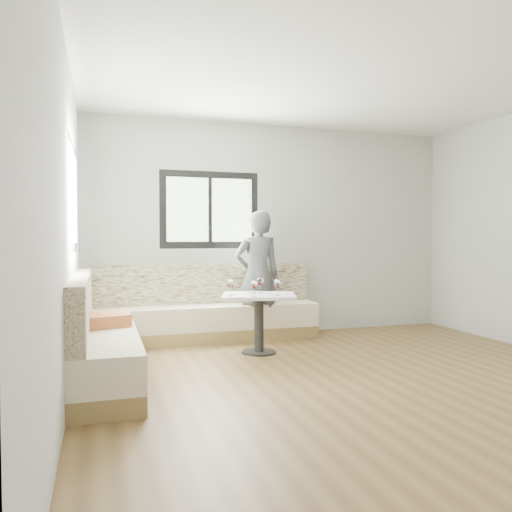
{
  "coord_description": "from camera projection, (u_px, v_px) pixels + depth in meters",
  "views": [
    {
      "loc": [
        -2.26,
        -3.87,
        1.28
      ],
      "look_at": [
        -0.58,
        1.51,
        1.08
      ],
      "focal_mm": 35.0,
      "sensor_mm": 36.0,
      "label": 1
    }
  ],
  "objects": [
    {
      "name": "table",
      "position": [
        259.0,
        309.0,
        5.56
      ],
      "size": [
        0.95,
        0.83,
        0.66
      ],
      "rotation": [
        0.0,
        0.0,
        -0.3
      ],
      "color": "black",
      "rests_on": "ground"
    },
    {
      "name": "room",
      "position": [
        358.0,
        224.0,
        4.41
      ],
      "size": [
        5.01,
        5.01,
        2.81
      ],
      "color": "brown",
      "rests_on": "ground"
    },
    {
      "name": "wine_glass_b",
      "position": [
        254.0,
        285.0,
        5.32
      ],
      "size": [
        0.08,
        0.08,
        0.18
      ],
      "color": "white",
      "rests_on": "table"
    },
    {
      "name": "wine_glass_c",
      "position": [
        277.0,
        284.0,
        5.41
      ],
      "size": [
        0.08,
        0.08,
        0.18
      ],
      "color": "white",
      "rests_on": "table"
    },
    {
      "name": "olive_ramekin",
      "position": [
        252.0,
        293.0,
        5.53
      ],
      "size": [
        0.09,
        0.09,
        0.03
      ],
      "color": "white",
      "rests_on": "table"
    },
    {
      "name": "wine_glass_d",
      "position": [
        260.0,
        282.0,
        5.68
      ],
      "size": [
        0.08,
        0.08,
        0.18
      ],
      "color": "white",
      "rests_on": "table"
    },
    {
      "name": "wine_glass_a",
      "position": [
        231.0,
        284.0,
        5.42
      ],
      "size": [
        0.08,
        0.08,
        0.18
      ],
      "color": "white",
      "rests_on": "table"
    },
    {
      "name": "person",
      "position": [
        257.0,
        276.0,
        6.28
      ],
      "size": [
        0.6,
        0.41,
        1.63
      ],
      "primitive_type": "imported",
      "rotation": [
        0.0,
        0.0,
        3.17
      ],
      "color": "#48494D",
      "rests_on": "ground"
    },
    {
      "name": "banquette",
      "position": [
        165.0,
        325.0,
        5.48
      ],
      "size": [
        2.9,
        2.8,
        0.95
      ],
      "color": "olive",
      "rests_on": "ground"
    }
  ]
}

